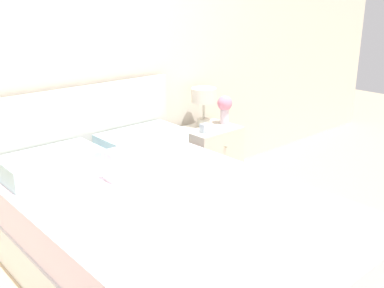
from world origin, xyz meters
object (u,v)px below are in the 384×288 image
table_lamp (204,99)px  alarm_clock (205,128)px  nightstand (209,158)px  flower_vase (225,107)px  bed (170,233)px

table_lamp → alarm_clock: (-0.12, -0.14, -0.21)m
nightstand → flower_vase: (0.19, 0.00, 0.43)m
bed → table_lamp: bed is taller
alarm_clock → bed: bearing=-143.1°
flower_vase → bed: bearing=-147.9°
bed → table_lamp: bearing=38.6°
table_lamp → flower_vase: 0.22m
nightstand → flower_vase: flower_vase is taller
flower_vase → alarm_clock: flower_vase is taller
table_lamp → flower_vase: bearing=-18.5°
nightstand → table_lamp: (-0.01, 0.07, 0.52)m
table_lamp → alarm_clock: table_lamp is taller
table_lamp → nightstand: bearing=-83.3°
bed → nightstand: bearing=36.2°
flower_vase → alarm_clock: (-0.31, -0.08, -0.12)m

